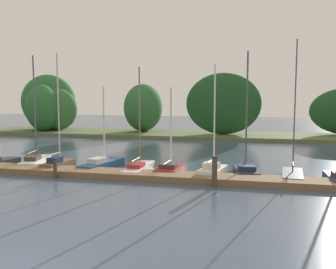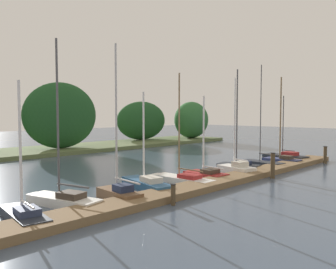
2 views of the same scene
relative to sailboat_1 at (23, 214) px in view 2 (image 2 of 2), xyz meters
The scene contains 16 objects.
dock_pier 10.68m from the sailboat_1, ahead, with size 30.54×1.80×0.35m.
far_shore 23.10m from the sailboat_1, 70.42° to the left, with size 54.79×8.00×7.56m.
sailboat_1 is the anchor object (origin of this frame).
sailboat_2 2.44m from the sailboat_1, 24.46° to the left, with size 1.95×4.06×7.44m.
sailboat_3 4.58m from the sailboat_1, ahead, with size 1.23×3.22×7.41m.
sailboat_4 7.28m from the sailboat_1, ahead, with size 1.87×4.29×5.30m.
sailboat_5 9.82m from the sailboat_1, ahead, with size 1.20×4.38×6.50m.
sailboat_6 11.87m from the sailboat_1, ahead, with size 1.46×3.01×5.22m.
sailboat_7 14.55m from the sailboat_1, ahead, with size 1.64×2.92×6.50m.
sailboat_8 16.42m from the sailboat_1, ahead, with size 1.72×3.24×7.31m.
sailboat_9 19.03m from the sailboat_1, ahead, with size 1.40×3.62×7.84m.
sailboat_10 21.31m from the sailboat_1, ahead, with size 1.14×3.13×7.03m.
sailboat_11 23.68m from the sailboat_1, ahead, with size 1.88×4.22×5.63m.
mooring_piling_1 6.28m from the sailboat_1, 23.56° to the right, with size 0.25×0.25×0.97m.
mooring_piling_2 15.13m from the sailboat_1, 10.06° to the right, with size 0.32×0.32×1.64m.
mooring_piling_3 24.06m from the sailboat_1, ahead, with size 0.31×0.31×1.42m.
Camera 2 is at (-16.41, 0.78, 4.19)m, focal length 37.90 mm.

